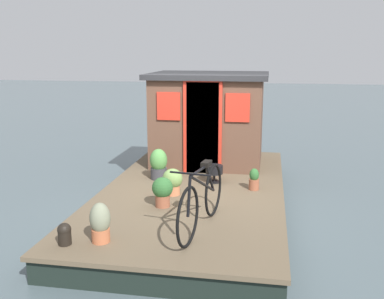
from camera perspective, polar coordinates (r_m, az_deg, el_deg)
name	(u,v)px	position (r m, az deg, el deg)	size (l,w,h in m)	color
ground_plane	(194,208)	(7.59, 0.26, -7.60)	(60.00, 60.00, 0.00)	#4C5B60
houseboat_deck	(194,198)	(7.52, 0.27, -6.26)	(5.75, 2.97, 0.37)	brown
houseboat_cabin	(209,118)	(8.96, 2.19, 4.11)	(1.88, 2.33, 1.82)	brown
bicycle	(202,200)	(5.65, 1.27, -6.49)	(1.78, 0.50, 0.88)	black
potted_plant_succulent	(159,164)	(7.91, -4.34, -1.91)	(0.31, 0.31, 0.55)	#38383D
potted_plant_ivy	(100,223)	(5.46, -11.78, -9.23)	(0.25, 0.25, 0.49)	#B2603D
potted_plant_lavender	(254,180)	(7.37, 8.03, -3.87)	(0.17, 0.17, 0.36)	#935138
potted_plant_rosemary	(162,190)	(6.52, -3.84, -5.31)	(0.31, 0.31, 0.45)	#935138
potted_plant_basil	(172,181)	(7.05, -2.54, -4.08)	(0.32, 0.32, 0.43)	#C6754C
charcoal_grill	(214,170)	(7.69, 2.90, -2.71)	(0.30, 0.30, 0.31)	black
mooring_bollard	(64,233)	(5.52, -16.17, -10.39)	(0.16, 0.16, 0.27)	black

